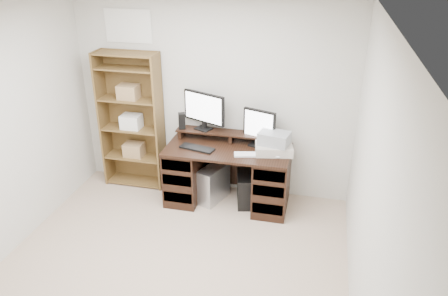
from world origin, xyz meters
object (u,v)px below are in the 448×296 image
(monitor_wide, at_px, (204,109))
(printer, at_px, (274,148))
(desk, at_px, (228,174))
(monitor_small, at_px, (259,126))
(tower_silver, at_px, (214,184))
(bookshelf, at_px, (132,120))
(tower_black, at_px, (244,189))

(monitor_wide, distance_m, printer, 0.99)
(desk, height_order, monitor_small, monitor_small)
(desk, distance_m, tower_silver, 0.24)
(desk, bearing_deg, monitor_small, 26.26)
(tower_silver, relative_size, bookshelf, 0.26)
(desk, bearing_deg, monitor_wide, 146.29)
(tower_black, height_order, bookshelf, bookshelf)
(tower_silver, bearing_deg, printer, 20.17)
(desk, relative_size, printer, 3.48)
(monitor_wide, xyz_separation_m, tower_silver, (0.17, -0.24, -0.90))
(desk, height_order, monitor_wide, monitor_wide)
(desk, xyz_separation_m, bookshelf, (-1.32, 0.21, 0.53))
(tower_silver, xyz_separation_m, bookshelf, (-1.14, 0.21, 0.69))
(printer, bearing_deg, bookshelf, 163.02)
(tower_black, bearing_deg, bookshelf, 159.25)
(monitor_wide, relative_size, tower_silver, 1.21)
(monitor_small, height_order, tower_black, monitor_small)
(monitor_small, height_order, tower_silver, monitor_small)
(printer, distance_m, bookshelf, 1.89)
(printer, xyz_separation_m, tower_black, (-0.34, 0.00, -0.60))
(tower_silver, bearing_deg, monitor_small, 37.17)
(tower_silver, distance_m, bookshelf, 1.34)
(monitor_small, height_order, bookshelf, bookshelf)
(desk, height_order, tower_black, desk)
(desk, xyz_separation_m, monitor_wide, (-0.36, 0.24, 0.74))
(desk, relative_size, monitor_small, 3.30)
(desk, xyz_separation_m, tower_silver, (-0.19, 0.00, -0.16))
(desk, distance_m, bookshelf, 1.44)
(bookshelf, bearing_deg, printer, -6.22)
(monitor_wide, relative_size, tower_black, 1.30)
(printer, bearing_deg, tower_black, 168.99)
(tower_silver, xyz_separation_m, tower_black, (0.40, 0.01, -0.03))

